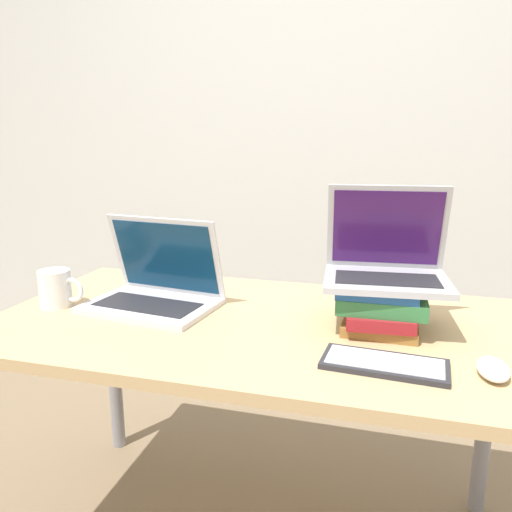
% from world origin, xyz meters
% --- Properties ---
extents(wall_back, '(8.00, 0.05, 2.70)m').
position_xyz_m(wall_back, '(0.00, 1.74, 1.35)').
color(wall_back, silver).
rests_on(wall_back, ground_plane).
extents(desk, '(1.44, 0.77, 0.71)m').
position_xyz_m(desk, '(0.00, 0.39, 0.64)').
color(desk, tan).
rests_on(desk, ground_plane).
extents(laptop_left, '(0.39, 0.30, 0.26)m').
position_xyz_m(laptop_left, '(-0.32, 0.43, 0.77)').
color(laptop_left, silver).
rests_on(laptop_left, desk).
extents(book_stack, '(0.22, 0.24, 0.12)m').
position_xyz_m(book_stack, '(0.32, 0.42, 0.78)').
color(book_stack, olive).
rests_on(book_stack, desk).
extents(laptop_on_books, '(0.33, 0.27, 0.25)m').
position_xyz_m(laptop_on_books, '(0.33, 0.45, 0.88)').
color(laptop_on_books, '#B2B2B7').
rests_on(laptop_on_books, book_stack).
extents(wireless_keyboard, '(0.28, 0.14, 0.01)m').
position_xyz_m(wireless_keyboard, '(0.34, 0.19, 0.72)').
color(wireless_keyboard, '#28282D').
rests_on(wireless_keyboard, desk).
extents(mouse, '(0.06, 0.11, 0.03)m').
position_xyz_m(mouse, '(0.56, 0.20, 0.73)').
color(mouse, white).
rests_on(mouse, desk).
extents(mug, '(0.14, 0.09, 0.11)m').
position_xyz_m(mug, '(-0.60, 0.34, 0.77)').
color(mug, white).
rests_on(mug, desk).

